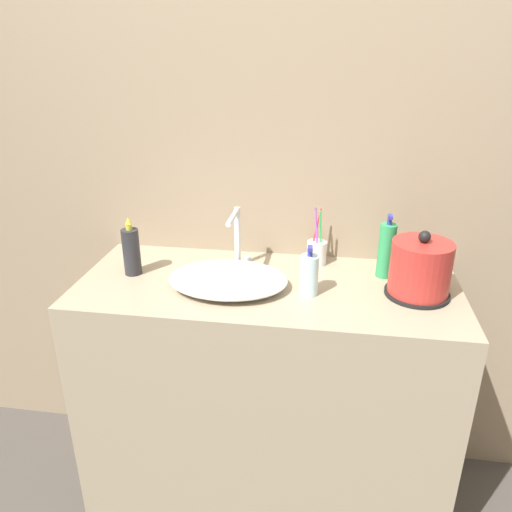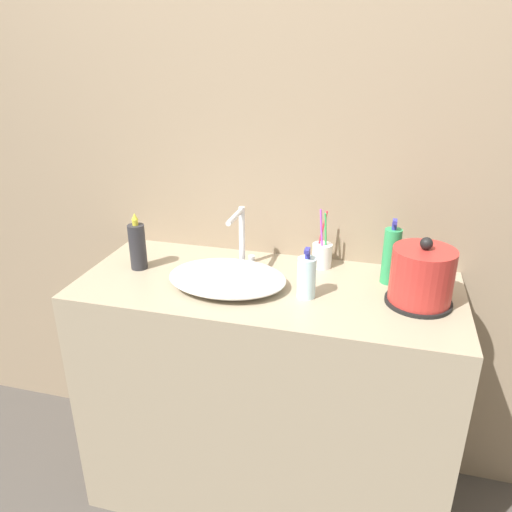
{
  "view_description": "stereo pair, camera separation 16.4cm",
  "coord_description": "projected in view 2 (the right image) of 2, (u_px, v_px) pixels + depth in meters",
  "views": [
    {
      "loc": [
        0.19,
        -1.22,
        1.66
      ],
      "look_at": [
        -0.04,
        0.27,
        1.01
      ],
      "focal_mm": 35.0,
      "sensor_mm": 36.0,
      "label": 1
    },
    {
      "loc": [
        0.35,
        -1.19,
        1.66
      ],
      "look_at": [
        -0.04,
        0.27,
        1.01
      ],
      "focal_mm": 35.0,
      "sensor_mm": 36.0,
      "label": 2
    }
  ],
  "objects": [
    {
      "name": "sink_basin",
      "position": [
        227.0,
        278.0,
        1.65
      ],
      "size": [
        0.4,
        0.29,
        0.06
      ],
      "color": "white",
      "rests_on": "vanity_counter"
    },
    {
      "name": "mouthwash_bottle",
      "position": [
        137.0,
        246.0,
        1.76
      ],
      "size": [
        0.06,
        0.06,
        0.21
      ],
      "color": "#28282D",
      "rests_on": "vanity_counter"
    },
    {
      "name": "electric_kettle",
      "position": [
        421.0,
        278.0,
        1.52
      ],
      "size": [
        0.2,
        0.2,
        0.22
      ],
      "color": "black",
      "rests_on": "vanity_counter"
    },
    {
      "name": "shampoo_bottle",
      "position": [
        391.0,
        256.0,
        1.65
      ],
      "size": [
        0.06,
        0.06,
        0.23
      ],
      "color": "#2D9956",
      "rests_on": "vanity_counter"
    },
    {
      "name": "faucet",
      "position": [
        241.0,
        234.0,
        1.75
      ],
      "size": [
        0.06,
        0.17,
        0.22
      ],
      "color": "silver",
      "rests_on": "vanity_counter"
    },
    {
      "name": "wall_back",
      "position": [
        287.0,
        152.0,
        1.78
      ],
      "size": [
        6.0,
        0.04,
        2.6
      ],
      "color": "gray",
      "rests_on": "ground_plane"
    },
    {
      "name": "toothbrush_cup",
      "position": [
        322.0,
        254.0,
        1.79
      ],
      "size": [
        0.07,
        0.07,
        0.22
      ],
      "color": "silver",
      "rests_on": "vanity_counter"
    },
    {
      "name": "lotion_bottle",
      "position": [
        307.0,
        277.0,
        1.56
      ],
      "size": [
        0.06,
        0.06,
        0.17
      ],
      "color": "silver",
      "rests_on": "vanity_counter"
    },
    {
      "name": "vanity_counter",
      "position": [
        266.0,
        395.0,
        1.85
      ],
      "size": [
        1.28,
        0.54,
        0.91
      ],
      "color": "gray",
      "rests_on": "ground_plane"
    }
  ]
}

